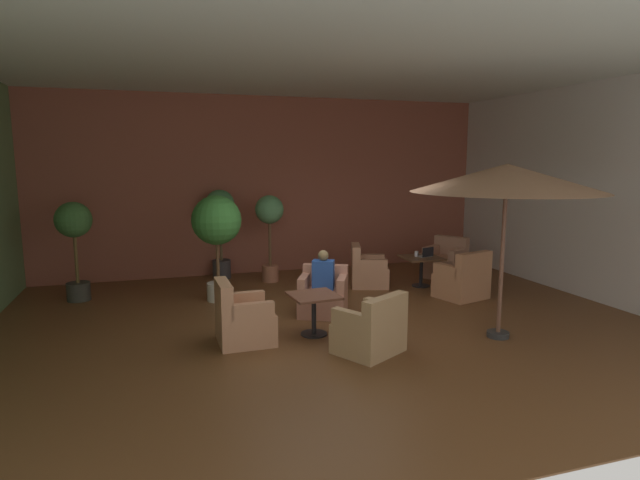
{
  "coord_description": "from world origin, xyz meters",
  "views": [
    {
      "loc": [
        -2.48,
        -7.42,
        2.58
      ],
      "look_at": [
        0.0,
        0.43,
        1.29
      ],
      "focal_mm": 29.03,
      "sensor_mm": 36.0,
      "label": 1
    }
  ],
  "objects_px": {
    "potted_tree_mid_left": "(220,218)",
    "armchair_front_right_south": "(323,296)",
    "armchair_front_left_south": "(463,281)",
    "potted_tree_left_corner": "(74,233)",
    "cafe_table_front_right": "(314,304)",
    "cafe_table_front_left": "(421,263)",
    "patron_blue_shirt": "(323,273)",
    "iced_drink_cup": "(416,254)",
    "armchair_front_right_north": "(242,320)",
    "open_laptop": "(426,254)",
    "potted_tree_right_corner": "(217,226)",
    "armchair_front_left_east": "(367,271)",
    "armchair_front_right_east": "(371,331)",
    "patio_umbrella_tall_red": "(507,179)",
    "potted_tree_mid_right": "(270,220)",
    "armchair_front_left_north": "(446,262)"
  },
  "relations": [
    {
      "from": "iced_drink_cup",
      "to": "potted_tree_left_corner",
      "type": "bearing_deg",
      "value": 172.28
    },
    {
      "from": "potted_tree_right_corner",
      "to": "patron_blue_shirt",
      "type": "xyz_separation_m",
      "value": [
        1.57,
        -1.42,
        -0.67
      ]
    },
    {
      "from": "cafe_table_front_right",
      "to": "patio_umbrella_tall_red",
      "type": "height_order",
      "value": "patio_umbrella_tall_red"
    },
    {
      "from": "armchair_front_left_south",
      "to": "armchair_front_right_south",
      "type": "bearing_deg",
      "value": -176.56
    },
    {
      "from": "armchair_front_left_east",
      "to": "open_laptop",
      "type": "bearing_deg",
      "value": -17.86
    },
    {
      "from": "armchair_front_right_north",
      "to": "open_laptop",
      "type": "bearing_deg",
      "value": 27.99
    },
    {
      "from": "cafe_table_front_right",
      "to": "iced_drink_cup",
      "type": "bearing_deg",
      "value": 37.99
    },
    {
      "from": "armchair_front_right_north",
      "to": "armchair_front_right_south",
      "type": "bearing_deg",
      "value": 32.55
    },
    {
      "from": "potted_tree_left_corner",
      "to": "patron_blue_shirt",
      "type": "height_order",
      "value": "potted_tree_left_corner"
    },
    {
      "from": "armchair_front_right_east",
      "to": "cafe_table_front_right",
      "type": "bearing_deg",
      "value": 119.34
    },
    {
      "from": "cafe_table_front_left",
      "to": "armchair_front_right_south",
      "type": "distance_m",
      "value": 2.79
    },
    {
      "from": "patio_umbrella_tall_red",
      "to": "patron_blue_shirt",
      "type": "bearing_deg",
      "value": 138.99
    },
    {
      "from": "armchair_front_right_south",
      "to": "open_laptop",
      "type": "relative_size",
      "value": 2.78
    },
    {
      "from": "potted_tree_right_corner",
      "to": "iced_drink_cup",
      "type": "bearing_deg",
      "value": -1.41
    },
    {
      "from": "potted_tree_left_corner",
      "to": "iced_drink_cup",
      "type": "xyz_separation_m",
      "value": [
        6.47,
        -0.88,
        -0.59
      ]
    },
    {
      "from": "armchair_front_left_east",
      "to": "potted_tree_left_corner",
      "type": "height_order",
      "value": "potted_tree_left_corner"
    },
    {
      "from": "cafe_table_front_left",
      "to": "armchair_front_left_east",
      "type": "relative_size",
      "value": 0.86
    },
    {
      "from": "patio_umbrella_tall_red",
      "to": "iced_drink_cup",
      "type": "height_order",
      "value": "patio_umbrella_tall_red"
    },
    {
      "from": "potted_tree_mid_left",
      "to": "potted_tree_mid_right",
      "type": "bearing_deg",
      "value": -33.43
    },
    {
      "from": "patio_umbrella_tall_red",
      "to": "armchair_front_right_east",
      "type": "bearing_deg",
      "value": -179.68
    },
    {
      "from": "potted_tree_mid_left",
      "to": "patron_blue_shirt",
      "type": "xyz_separation_m",
      "value": [
        1.29,
        -3.24,
        -0.62
      ]
    },
    {
      "from": "armchair_front_left_south",
      "to": "armchair_front_right_north",
      "type": "height_order",
      "value": "armchair_front_left_south"
    },
    {
      "from": "cafe_table_front_right",
      "to": "iced_drink_cup",
      "type": "relative_size",
      "value": 6.67
    },
    {
      "from": "potted_tree_right_corner",
      "to": "armchair_front_left_south",
      "type": "bearing_deg",
      "value": -15.62
    },
    {
      "from": "armchair_front_left_south",
      "to": "potted_tree_left_corner",
      "type": "distance_m",
      "value": 7.19
    },
    {
      "from": "armchair_front_left_south",
      "to": "cafe_table_front_right",
      "type": "xyz_separation_m",
      "value": [
        -3.25,
        -1.12,
        0.13
      ]
    },
    {
      "from": "potted_tree_mid_left",
      "to": "armchair_front_right_south",
      "type": "bearing_deg",
      "value": -67.77
    },
    {
      "from": "cafe_table_front_left",
      "to": "armchair_front_right_north",
      "type": "distance_m",
      "value": 4.58
    },
    {
      "from": "cafe_table_front_right",
      "to": "patron_blue_shirt",
      "type": "distance_m",
      "value": 1.05
    },
    {
      "from": "armchair_front_left_east",
      "to": "patio_umbrella_tall_red",
      "type": "xyz_separation_m",
      "value": [
        0.63,
        -3.44,
        2.0
      ]
    },
    {
      "from": "armchair_front_right_north",
      "to": "patron_blue_shirt",
      "type": "distance_m",
      "value": 1.82
    },
    {
      "from": "potted_tree_left_corner",
      "to": "potted_tree_mid_right",
      "type": "bearing_deg",
      "value": 6.29
    },
    {
      "from": "potted_tree_mid_right",
      "to": "iced_drink_cup",
      "type": "distance_m",
      "value": 3.12
    },
    {
      "from": "armchair_front_left_east",
      "to": "armchair_front_right_east",
      "type": "bearing_deg",
      "value": -111.98
    },
    {
      "from": "cafe_table_front_left",
      "to": "potted_tree_mid_right",
      "type": "distance_m",
      "value": 3.26
    },
    {
      "from": "armchair_front_right_south",
      "to": "potted_tree_right_corner",
      "type": "height_order",
      "value": "potted_tree_right_corner"
    },
    {
      "from": "potted_tree_left_corner",
      "to": "potted_tree_mid_left",
      "type": "relative_size",
      "value": 0.94
    },
    {
      "from": "cafe_table_front_left",
      "to": "armchair_front_left_north",
      "type": "relative_size",
      "value": 0.74
    },
    {
      "from": "armchair_front_left_east",
      "to": "cafe_table_front_right",
      "type": "xyz_separation_m",
      "value": [
        -1.91,
        -2.53,
        0.15
      ]
    },
    {
      "from": "cafe_table_front_right",
      "to": "iced_drink_cup",
      "type": "distance_m",
      "value": 3.65
    },
    {
      "from": "potted_tree_right_corner",
      "to": "cafe_table_front_right",
      "type": "bearing_deg",
      "value": -64.31
    },
    {
      "from": "potted_tree_mid_right",
      "to": "open_laptop",
      "type": "relative_size",
      "value": 5.06
    },
    {
      "from": "cafe_table_front_right",
      "to": "potted_tree_mid_right",
      "type": "distance_m",
      "value": 3.63
    },
    {
      "from": "armchair_front_right_north",
      "to": "iced_drink_cup",
      "type": "bearing_deg",
      "value": 29.9
    },
    {
      "from": "cafe_table_front_right",
      "to": "armchair_front_left_north",
      "type": "bearing_deg",
      "value": 35.53
    },
    {
      "from": "potted_tree_mid_right",
      "to": "iced_drink_cup",
      "type": "xyz_separation_m",
      "value": [
        2.77,
        -1.28,
        -0.64
      ]
    },
    {
      "from": "cafe_table_front_left",
      "to": "armchair_front_left_east",
      "type": "height_order",
      "value": "armchair_front_left_east"
    },
    {
      "from": "potted_tree_mid_right",
      "to": "open_laptop",
      "type": "bearing_deg",
      "value": -24.88
    },
    {
      "from": "patron_blue_shirt",
      "to": "armchair_front_left_north",
      "type": "bearing_deg",
      "value": 28.32
    },
    {
      "from": "armchair_front_left_north",
      "to": "potted_tree_mid_left",
      "type": "height_order",
      "value": "potted_tree_mid_left"
    }
  ]
}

